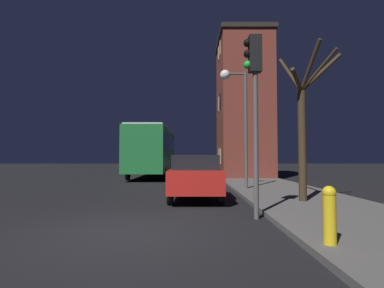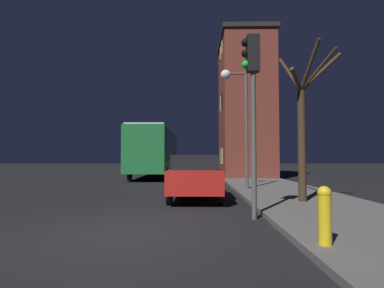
{
  "view_description": "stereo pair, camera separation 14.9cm",
  "coord_description": "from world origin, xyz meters",
  "px_view_note": "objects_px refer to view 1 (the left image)",
  "views": [
    {
      "loc": [
        1.29,
        -5.95,
        1.48
      ],
      "look_at": [
        1.21,
        11.56,
        2.23
      ],
      "focal_mm": 28.0,
      "sensor_mm": 36.0,
      "label": 1
    },
    {
      "loc": [
        1.44,
        -5.95,
        1.48
      ],
      "look_at": [
        1.21,
        11.56,
        2.23
      ],
      "focal_mm": 28.0,
      "sensor_mm": 36.0,
      "label": 2
    }
  ],
  "objects_px": {
    "streetlamp": "(237,102)",
    "traffic_light": "(256,87)",
    "car_far_lane": "(196,165)",
    "fire_hydrant": "(331,214)",
    "car_near_lane": "(196,176)",
    "bare_tree": "(305,124)",
    "car_mid_lane": "(196,167)",
    "bus": "(155,149)"
  },
  "relations": [
    {
      "from": "car_near_lane",
      "to": "fire_hydrant",
      "type": "xyz_separation_m",
      "value": [
        2.04,
        -5.82,
        -0.22
      ]
    },
    {
      "from": "streetlamp",
      "to": "traffic_light",
      "type": "xyz_separation_m",
      "value": [
        -0.42,
        -5.85,
        -0.69
      ]
    },
    {
      "from": "bare_tree",
      "to": "car_far_lane",
      "type": "height_order",
      "value": "bare_tree"
    },
    {
      "from": "bare_tree",
      "to": "car_near_lane",
      "type": "relative_size",
      "value": 1.21
    },
    {
      "from": "car_mid_lane",
      "to": "traffic_light",
      "type": "bearing_deg",
      "value": -82.99
    },
    {
      "from": "bus",
      "to": "fire_hydrant",
      "type": "distance_m",
      "value": 18.55
    },
    {
      "from": "traffic_light",
      "to": "fire_hydrant",
      "type": "height_order",
      "value": "traffic_light"
    },
    {
      "from": "bus",
      "to": "car_mid_lane",
      "type": "relative_size",
      "value": 2.36
    },
    {
      "from": "bus",
      "to": "fire_hydrant",
      "type": "relative_size",
      "value": 11.95
    },
    {
      "from": "car_far_lane",
      "to": "fire_hydrant",
      "type": "relative_size",
      "value": 4.5
    },
    {
      "from": "streetlamp",
      "to": "fire_hydrant",
      "type": "relative_size",
      "value": 5.73
    },
    {
      "from": "bare_tree",
      "to": "bus",
      "type": "distance_m",
      "value": 14.71
    },
    {
      "from": "streetlamp",
      "to": "bare_tree",
      "type": "relative_size",
      "value": 1.1
    },
    {
      "from": "streetlamp",
      "to": "bus",
      "type": "relative_size",
      "value": 0.48
    },
    {
      "from": "car_near_lane",
      "to": "streetlamp",
      "type": "bearing_deg",
      "value": 54.06
    },
    {
      "from": "streetlamp",
      "to": "bus",
      "type": "height_order",
      "value": "streetlamp"
    },
    {
      "from": "bare_tree",
      "to": "bus",
      "type": "xyz_separation_m",
      "value": [
        -6.38,
        13.25,
        -0.42
      ]
    },
    {
      "from": "bare_tree",
      "to": "car_mid_lane",
      "type": "height_order",
      "value": "bare_tree"
    },
    {
      "from": "bus",
      "to": "car_far_lane",
      "type": "bearing_deg",
      "value": 51.32
    },
    {
      "from": "traffic_light",
      "to": "car_near_lane",
      "type": "bearing_deg",
      "value": 112.79
    },
    {
      "from": "car_near_lane",
      "to": "car_far_lane",
      "type": "xyz_separation_m",
      "value": [
        0.09,
        15.84,
        -0.04
      ]
    },
    {
      "from": "fire_hydrant",
      "to": "streetlamp",
      "type": "bearing_deg",
      "value": 91.46
    },
    {
      "from": "fire_hydrant",
      "to": "car_near_lane",
      "type": "bearing_deg",
      "value": 109.3
    },
    {
      "from": "traffic_light",
      "to": "fire_hydrant",
      "type": "bearing_deg",
      "value": -75.61
    },
    {
      "from": "car_near_lane",
      "to": "bus",
      "type": "bearing_deg",
      "value": 104.14
    },
    {
      "from": "car_mid_lane",
      "to": "car_near_lane",
      "type": "bearing_deg",
      "value": -90.52
    },
    {
      "from": "bare_tree",
      "to": "bus",
      "type": "bearing_deg",
      "value": 115.69
    },
    {
      "from": "bare_tree",
      "to": "car_mid_lane",
      "type": "xyz_separation_m",
      "value": [
        -3.29,
        8.79,
        -1.66
      ]
    },
    {
      "from": "bus",
      "to": "car_mid_lane",
      "type": "distance_m",
      "value": 5.56
    },
    {
      "from": "bare_tree",
      "to": "car_far_lane",
      "type": "distance_m",
      "value": 17.52
    },
    {
      "from": "car_mid_lane",
      "to": "car_far_lane",
      "type": "height_order",
      "value": "car_mid_lane"
    },
    {
      "from": "bare_tree",
      "to": "car_mid_lane",
      "type": "distance_m",
      "value": 9.54
    },
    {
      "from": "bare_tree",
      "to": "car_near_lane",
      "type": "bearing_deg",
      "value": 159.07
    },
    {
      "from": "car_mid_lane",
      "to": "fire_hydrant",
      "type": "distance_m",
      "value": 13.47
    },
    {
      "from": "car_mid_lane",
      "to": "car_far_lane",
      "type": "distance_m",
      "value": 8.33
    },
    {
      "from": "traffic_light",
      "to": "bare_tree",
      "type": "distance_m",
      "value": 2.91
    },
    {
      "from": "traffic_light",
      "to": "car_near_lane",
      "type": "xyz_separation_m",
      "value": [
        -1.4,
        3.33,
        -2.36
      ]
    },
    {
      "from": "streetlamp",
      "to": "traffic_light",
      "type": "relative_size",
      "value": 1.17
    },
    {
      "from": "bare_tree",
      "to": "streetlamp",
      "type": "bearing_deg",
      "value": 111.99
    },
    {
      "from": "bare_tree",
      "to": "fire_hydrant",
      "type": "height_order",
      "value": "bare_tree"
    },
    {
      "from": "car_near_lane",
      "to": "fire_hydrant",
      "type": "relative_size",
      "value": 4.3
    },
    {
      "from": "car_near_lane",
      "to": "car_far_lane",
      "type": "distance_m",
      "value": 15.84
    }
  ]
}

